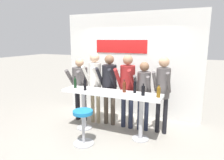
{
  "coord_description": "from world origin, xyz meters",
  "views": [
    {
      "loc": [
        1.71,
        -3.95,
        2.14
      ],
      "look_at": [
        0.0,
        0.08,
        1.25
      ],
      "focal_mm": 32.0,
      "sensor_mm": 36.0,
      "label": 1
    }
  ],
  "objects": [
    {
      "name": "person_center_right",
      "position": [
        0.63,
        0.46,
        1.03
      ],
      "size": [
        0.37,
        0.5,
        1.65
      ],
      "rotation": [
        0.0,
        0.0,
        0.04
      ],
      "color": "#23283D",
      "rests_on": "ground_plane"
    },
    {
      "name": "ground_plane",
      "position": [
        0.0,
        0.0,
        0.0
      ],
      "size": [
        40.0,
        40.0,
        0.0
      ],
      "primitive_type": "plane",
      "color": "gray"
    },
    {
      "name": "wine_bottle_1",
      "position": [
        -0.92,
        -0.01,
        1.13
      ],
      "size": [
        0.07,
        0.07,
        0.29
      ],
      "color": "black",
      "rests_on": "tasting_table"
    },
    {
      "name": "back_wall",
      "position": [
        -0.0,
        1.4,
        1.44
      ],
      "size": [
        3.88,
        0.12,
        2.87
      ],
      "color": "silver",
      "rests_on": "ground_plane"
    },
    {
      "name": "tasting_table",
      "position": [
        0.0,
        0.0,
        0.83
      ],
      "size": [
        2.28,
        0.51,
        1.0
      ],
      "color": "white",
      "rests_on": "ground_plane"
    },
    {
      "name": "wine_bottle_0",
      "position": [
        0.52,
        0.11,
        1.15
      ],
      "size": [
        0.07,
        0.07,
        0.33
      ],
      "color": "black",
      "rests_on": "tasting_table"
    },
    {
      "name": "person_right",
      "position": [
        1.06,
        0.47,
        1.13
      ],
      "size": [
        0.38,
        0.53,
        1.78
      ],
      "rotation": [
        0.0,
        0.0,
        -0.04
      ],
      "color": "black",
      "rests_on": "ground_plane"
    },
    {
      "name": "wine_bottle_4",
      "position": [
        0.74,
        -0.02,
        1.12
      ],
      "size": [
        0.08,
        0.08,
        0.26
      ],
      "color": "black",
      "rests_on": "tasting_table"
    },
    {
      "name": "person_center_left",
      "position": [
        -0.24,
        0.46,
        1.11
      ],
      "size": [
        0.45,
        0.57,
        1.78
      ],
      "rotation": [
        0.0,
        0.0,
        -0.07
      ],
      "color": "#473D33",
      "rests_on": "ground_plane"
    },
    {
      "name": "person_left",
      "position": [
        -0.61,
        0.41,
        1.16
      ],
      "size": [
        0.37,
        0.53,
        1.82
      ],
      "rotation": [
        0.0,
        0.0,
        -0.02
      ],
      "color": "gray",
      "rests_on": "ground_plane"
    },
    {
      "name": "person_center",
      "position": [
        0.24,
        0.44,
        1.12
      ],
      "size": [
        0.44,
        0.56,
        1.79
      ],
      "rotation": [
        0.0,
        0.0,
        -0.06
      ],
      "color": "#23283D",
      "rests_on": "ground_plane"
    },
    {
      "name": "bar_stool",
      "position": [
        -0.33,
        -0.66,
        0.49
      ],
      "size": [
        0.43,
        0.43,
        0.73
      ],
      "color": "#B2B2B7",
      "rests_on": "ground_plane"
    },
    {
      "name": "person_far_left",
      "position": [
        -1.05,
        0.41,
        1.03
      ],
      "size": [
        0.5,
        0.58,
        1.67
      ],
      "rotation": [
        0.0,
        0.0,
        -0.09
      ],
      "color": "black",
      "rests_on": "ground_plane"
    },
    {
      "name": "wine_bottle_3",
      "position": [
        1.06,
        -0.03,
        1.13
      ],
      "size": [
        0.08,
        0.08,
        0.26
      ],
      "color": "brown",
      "rests_on": "tasting_table"
    },
    {
      "name": "wine_bottle_2",
      "position": [
        -0.59,
        -0.12,
        1.14
      ],
      "size": [
        0.07,
        0.07,
        0.31
      ],
      "color": "black",
      "rests_on": "tasting_table"
    },
    {
      "name": "wine_bottle_5",
      "position": [
        0.3,
        0.07,
        1.13
      ],
      "size": [
        0.08,
        0.08,
        0.28
      ],
      "color": "#4C1E0F",
      "rests_on": "tasting_table"
    }
  ]
}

